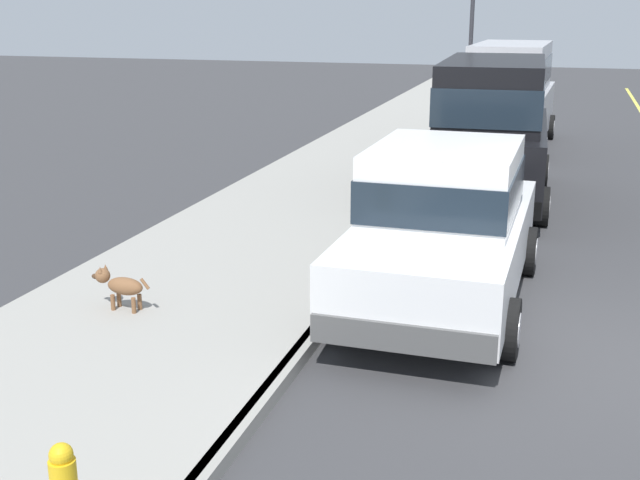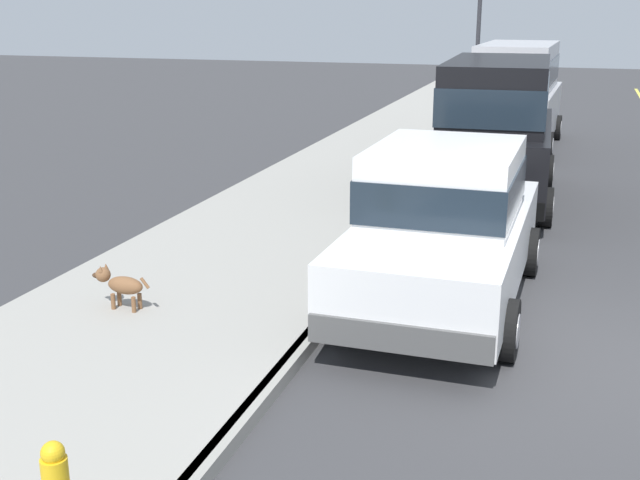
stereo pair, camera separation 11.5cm
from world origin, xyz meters
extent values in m
plane|color=#38383A|center=(0.00, 0.00, 0.00)|extent=(80.00, 80.00, 0.00)
cube|color=gray|center=(-3.20, 0.00, 0.07)|extent=(0.16, 64.00, 0.14)
cube|color=#99968E|center=(-5.00, 0.00, 0.07)|extent=(3.60, 64.00, 0.14)
cube|color=white|center=(-2.10, 1.21, 0.70)|extent=(1.89, 4.53, 0.76)
cube|color=white|center=(-2.10, 1.11, 1.50)|extent=(1.62, 2.13, 0.84)
cube|color=#19232D|center=(-2.10, 1.11, 1.44)|extent=(1.66, 2.17, 0.46)
cube|color=#505050|center=(-2.05, 3.41, 0.46)|extent=(1.77, 0.23, 0.28)
cube|color=#505050|center=(-2.14, -0.99, 0.46)|extent=(1.77, 0.23, 0.28)
cylinder|color=black|center=(-2.97, 2.62, 0.32)|extent=(0.23, 0.64, 0.64)
cylinder|color=#9E9EA3|center=(-2.97, 2.62, 0.32)|extent=(0.25, 0.36, 0.35)
cylinder|color=black|center=(-1.17, 2.59, 0.32)|extent=(0.23, 0.64, 0.64)
cylinder|color=#9E9EA3|center=(-1.17, 2.59, 0.32)|extent=(0.25, 0.36, 0.35)
cylinder|color=black|center=(-3.02, -0.17, 0.32)|extent=(0.23, 0.64, 0.64)
cylinder|color=#9E9EA3|center=(-3.02, -0.17, 0.32)|extent=(0.25, 0.36, 0.35)
cylinder|color=black|center=(-1.22, -0.20, 0.32)|extent=(0.23, 0.64, 0.64)
cylinder|color=#9E9EA3|center=(-1.22, -0.20, 0.32)|extent=(0.25, 0.36, 0.35)
cube|color=#EAEACC|center=(-2.61, 3.45, 0.81)|extent=(0.28, 0.09, 0.14)
cube|color=#EAEACC|center=(-1.49, 3.43, 0.81)|extent=(0.28, 0.09, 0.14)
cube|color=black|center=(-2.07, 6.61, 0.87)|extent=(2.06, 4.86, 1.10)
cube|color=black|center=(-2.07, 6.61, 1.97)|extent=(1.80, 3.85, 1.10)
cube|color=#19232D|center=(-2.07, 6.61, 1.89)|extent=(1.84, 3.89, 0.61)
cube|color=black|center=(-2.15, 8.96, 0.46)|extent=(1.87, 0.26, 0.28)
cube|color=black|center=(-1.99, 4.26, 0.46)|extent=(1.87, 0.26, 0.28)
cylinder|color=black|center=(-3.07, 8.06, 0.32)|extent=(0.24, 0.65, 0.64)
cylinder|color=#9E9EA3|center=(-3.07, 8.06, 0.32)|extent=(0.25, 0.36, 0.35)
cylinder|color=black|center=(-1.17, 8.13, 0.32)|extent=(0.24, 0.65, 0.64)
cylinder|color=#9E9EA3|center=(-1.17, 8.13, 0.32)|extent=(0.25, 0.36, 0.35)
cylinder|color=black|center=(-2.97, 5.09, 0.32)|extent=(0.24, 0.65, 0.64)
cylinder|color=#9E9EA3|center=(-2.97, 5.09, 0.32)|extent=(0.25, 0.36, 0.35)
cylinder|color=black|center=(-1.07, 5.15, 0.32)|extent=(0.24, 0.65, 0.64)
cylinder|color=#9E9EA3|center=(-1.07, 5.15, 0.32)|extent=(0.25, 0.36, 0.35)
cube|color=#EAEACC|center=(-2.74, 8.97, 1.04)|extent=(0.28, 0.09, 0.14)
cube|color=#EAEACC|center=(-1.56, 9.01, 1.04)|extent=(0.28, 0.09, 0.14)
cube|color=#BCBCC1|center=(-2.18, 12.70, 0.87)|extent=(2.07, 4.86, 1.10)
cube|color=#BCBCC1|center=(-2.18, 12.70, 1.97)|extent=(1.80, 3.86, 1.10)
cube|color=#19232D|center=(-2.18, 12.70, 1.89)|extent=(1.84, 3.90, 0.61)
cube|color=#424243|center=(-2.10, 15.05, 0.46)|extent=(1.87, 0.26, 0.28)
cube|color=#424243|center=(-2.26, 10.35, 0.46)|extent=(1.87, 0.26, 0.28)
cylinder|color=black|center=(-3.08, 14.22, 0.32)|extent=(0.24, 0.65, 0.64)
cylinder|color=#9E9EA3|center=(-3.08, 14.22, 0.32)|extent=(0.25, 0.36, 0.35)
cylinder|color=black|center=(-1.18, 14.15, 0.32)|extent=(0.24, 0.65, 0.64)
cylinder|color=#9E9EA3|center=(-1.18, 14.15, 0.32)|extent=(0.25, 0.36, 0.35)
cylinder|color=black|center=(-3.18, 11.24, 0.32)|extent=(0.24, 0.65, 0.64)
cylinder|color=#9E9EA3|center=(-3.18, 11.24, 0.32)|extent=(0.25, 0.36, 0.35)
cylinder|color=black|center=(-1.28, 11.18, 0.32)|extent=(0.24, 0.65, 0.64)
cylinder|color=#9E9EA3|center=(-1.28, 11.18, 0.32)|extent=(0.25, 0.36, 0.35)
cube|color=#EAEACC|center=(-2.69, 15.10, 1.04)|extent=(0.28, 0.09, 0.14)
cube|color=#EAEACC|center=(-1.51, 15.06, 1.04)|extent=(0.28, 0.09, 0.14)
ellipsoid|color=brown|center=(-5.39, -0.42, 0.42)|extent=(0.45, 0.23, 0.20)
cylinder|color=brown|center=(-5.53, -0.47, 0.23)|extent=(0.05, 0.05, 0.18)
cylinder|color=brown|center=(-5.52, -0.35, 0.23)|extent=(0.05, 0.05, 0.18)
cylinder|color=brown|center=(-5.26, -0.49, 0.23)|extent=(0.05, 0.05, 0.18)
cylinder|color=brown|center=(-5.25, -0.37, 0.23)|extent=(0.05, 0.05, 0.18)
sphere|color=brown|center=(-5.68, -0.40, 0.51)|extent=(0.17, 0.17, 0.17)
ellipsoid|color=#432C1C|center=(-5.77, -0.39, 0.49)|extent=(0.11, 0.08, 0.06)
cone|color=brown|center=(-5.67, -0.45, 0.59)|extent=(0.06, 0.06, 0.07)
cone|color=brown|center=(-5.67, -0.35, 0.59)|extent=(0.06, 0.06, 0.07)
cylinder|color=brown|center=(-5.13, -0.43, 0.48)|extent=(0.12, 0.04, 0.13)
sphere|color=gold|center=(-3.65, -4.19, 0.79)|extent=(0.15, 0.15, 0.15)
cylinder|color=#2D2D33|center=(-3.55, 15.92, 2.24)|extent=(0.12, 0.12, 4.20)
camera|label=1|loc=(-0.86, -7.93, 3.45)|focal=45.40mm
camera|label=2|loc=(-0.75, -7.90, 3.45)|focal=45.40mm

